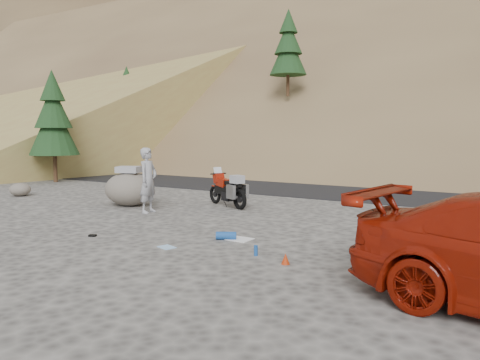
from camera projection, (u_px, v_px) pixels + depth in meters
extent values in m
plane|color=#44423F|center=(183.00, 222.00, 11.67)|extent=(140.00, 140.00, 0.00)
cube|color=black|center=(321.00, 187.00, 19.27)|extent=(120.00, 7.00, 0.05)
cube|color=brown|center=(454.00, 56.00, 35.16)|extent=(110.00, 51.90, 46.72)
cube|color=brown|center=(454.00, 52.00, 35.13)|extent=(110.00, 43.28, 36.46)
cube|color=olive|center=(67.00, 135.00, 44.12)|extent=(45.29, 46.00, 24.26)
cylinder|color=#3B2615|center=(288.00, 83.00, 25.11)|extent=(0.17, 0.17, 1.40)
cone|color=#163117|center=(288.00, 54.00, 24.95)|extent=(2.00, 2.00, 2.25)
cone|color=#163117|center=(288.00, 37.00, 24.86)|extent=(1.50, 1.50, 1.76)
cone|color=#163117|center=(288.00, 21.00, 24.78)|extent=(1.00, 1.00, 1.26)
cylinder|color=#3B2615|center=(128.00, 114.00, 34.28)|extent=(0.15, 0.15, 1.26)
cone|color=#163117|center=(127.00, 95.00, 34.14)|extent=(1.80, 1.80, 2.03)
cone|color=#163117|center=(127.00, 85.00, 34.06)|extent=(1.35, 1.35, 1.58)
cone|color=#163117|center=(127.00, 74.00, 33.99)|extent=(0.90, 0.90, 1.13)
cylinder|color=#3B2615|center=(55.00, 165.00, 21.17)|extent=(0.18, 0.18, 1.54)
cone|color=#163117|center=(54.00, 127.00, 21.00)|extent=(2.20, 2.20, 2.47)
cone|color=#163117|center=(53.00, 106.00, 20.90)|extent=(1.65, 1.65, 1.93)
cone|color=#163117|center=(52.00, 85.00, 20.81)|extent=(1.10, 1.10, 1.39)
torus|color=black|center=(215.00, 194.00, 14.75)|extent=(0.58, 0.34, 0.59)
cylinder|color=black|center=(215.00, 194.00, 14.75)|extent=(0.18, 0.12, 0.18)
torus|color=black|center=(240.00, 199.00, 13.61)|extent=(0.62, 0.37, 0.62)
cylinder|color=black|center=(240.00, 199.00, 13.61)|extent=(0.21, 0.14, 0.20)
cylinder|color=black|center=(216.00, 184.00, 14.66)|extent=(0.33, 0.18, 0.72)
cylinder|color=black|center=(218.00, 174.00, 14.52)|extent=(0.26, 0.52, 0.04)
cube|color=black|center=(227.00, 190.00, 14.18)|extent=(1.06, 0.63, 0.27)
cube|color=black|center=(228.00, 196.00, 14.12)|extent=(0.48, 0.41, 0.25)
cube|color=maroon|center=(223.00, 182.00, 14.32)|extent=(0.54, 0.43, 0.28)
cube|color=maroon|center=(219.00, 178.00, 14.51)|extent=(0.37, 0.39, 0.31)
cube|color=silver|center=(218.00, 171.00, 14.54)|extent=(0.20, 0.29, 0.23)
cube|color=black|center=(231.00, 183.00, 13.97)|extent=(0.53, 0.38, 0.11)
cube|color=black|center=(237.00, 185.00, 13.70)|extent=(0.35, 0.27, 0.09)
cube|color=#A3A4A8|center=(231.00, 192.00, 13.55)|extent=(0.37, 0.24, 0.40)
cube|color=#A3A4A8|center=(244.00, 191.00, 13.81)|extent=(0.37, 0.24, 0.40)
cube|color=#999A9F|center=(237.00, 179.00, 13.66)|extent=(0.47, 0.43, 0.23)
cube|color=maroon|center=(215.00, 186.00, 14.72)|extent=(0.29, 0.21, 0.04)
cylinder|color=black|center=(224.00, 202.00, 14.01)|extent=(0.10, 0.18, 0.32)
cylinder|color=#A3A4A8|center=(233.00, 197.00, 13.68)|extent=(0.40, 0.24, 0.11)
imported|color=#999A9F|center=(149.00, 213.00, 13.09)|extent=(0.53, 0.72, 1.82)
ellipsoid|color=#57524A|center=(129.00, 189.00, 14.31)|extent=(1.77, 1.58, 1.02)
cube|color=#999A9F|center=(129.00, 170.00, 14.25)|extent=(0.79, 0.71, 0.18)
ellipsoid|color=#57524A|center=(20.00, 190.00, 16.51)|extent=(0.92, 0.87, 0.46)
cube|color=white|center=(240.00, 239.00, 9.79)|extent=(0.49, 0.44, 0.02)
cylinder|color=#184894|center=(226.00, 236.00, 9.77)|extent=(0.45, 0.35, 0.17)
cylinder|color=#184894|center=(256.00, 251.00, 8.49)|extent=(0.07, 0.07, 0.19)
cone|color=#AF2D0B|center=(286.00, 259.00, 7.94)|extent=(0.15, 0.15, 0.19)
cube|color=black|center=(93.00, 236.00, 10.08)|extent=(0.18, 0.15, 0.04)
cube|color=#95C0E6|center=(167.00, 247.00, 9.11)|extent=(0.40, 0.34, 0.01)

